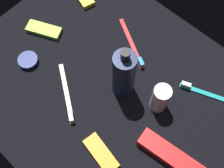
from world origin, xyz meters
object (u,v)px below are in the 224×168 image
object	(u,v)px
deodorant_stick	(160,98)
toothpaste_box_red	(171,156)
snack_bar_lime	(43,30)
snack_bar_orange	(101,154)
lotion_bottle	(124,74)
toothbrush_teal	(208,94)
toothbrush_red	(133,45)
toothbrush_brown	(67,96)
cream_tin_right	(28,60)

from	to	relation	value
deodorant_stick	toothpaste_box_red	xyz separation A→B (cm)	(-11.13, 8.76, -3.27)
snack_bar_lime	snack_bar_orange	world-z (taller)	same
deodorant_stick	snack_bar_orange	bearing A→B (deg)	83.77
lotion_bottle	snack_bar_orange	world-z (taller)	lotion_bottle
toothbrush_teal	snack_bar_orange	bearing A→B (deg)	71.87
toothbrush_red	snack_bar_lime	distance (cm)	27.26
deodorant_stick	snack_bar_lime	distance (cm)	40.72
snack_bar_lime	toothbrush_red	bearing A→B (deg)	-172.84
deodorant_stick	toothbrush_brown	size ratio (longest dim) A/B	0.62
toothpaste_box_red	snack_bar_lime	bearing A→B (deg)	-10.90
lotion_bottle	snack_bar_lime	world-z (taller)	lotion_bottle
deodorant_stick	toothbrush_teal	size ratio (longest dim) A/B	0.57
cream_tin_right	toothpaste_box_red	bearing A→B (deg)	-172.64
toothpaste_box_red	snack_bar_orange	size ratio (longest dim) A/B	1.69
snack_bar_lime	lotion_bottle	bearing A→B (deg)	159.95
deodorant_stick	cream_tin_right	world-z (taller)	deodorant_stick
toothbrush_brown	snack_bar_orange	bearing A→B (deg)	164.03
toothpaste_box_red	snack_bar_lime	world-z (taller)	toothpaste_box_red
deodorant_stick	toothbrush_red	size ratio (longest dim) A/B	0.59
toothbrush_red	cream_tin_right	bearing A→B (deg)	52.31
toothpaste_box_red	toothbrush_red	bearing A→B (deg)	-39.46
lotion_bottle	toothbrush_teal	xyz separation A→B (cm)	(-18.41, -14.28, -7.98)
toothbrush_red	snack_bar_orange	distance (cm)	32.75
deodorant_stick	toothpaste_box_red	size ratio (longest dim) A/B	0.55
lotion_bottle	cream_tin_right	xyz separation A→B (cm)	(25.41, 12.19, -7.81)
toothbrush_teal	toothpaste_box_red	xyz separation A→B (cm)	(-2.98, 20.42, 0.99)
snack_bar_orange	toothbrush_red	bearing A→B (deg)	-52.79
toothbrush_teal	cream_tin_right	bearing A→B (deg)	31.13
toothbrush_teal	toothpaste_box_red	bearing A→B (deg)	98.31
toothbrush_teal	cream_tin_right	size ratio (longest dim) A/B	3.02
snack_bar_orange	cream_tin_right	world-z (taller)	same
toothbrush_brown	toothbrush_teal	xyz separation A→B (cm)	(-27.79, -26.49, 0.00)
toothpaste_box_red	deodorant_stick	bearing A→B (deg)	-44.90
toothbrush_brown	snack_bar_orange	world-z (taller)	toothbrush_brown
deodorant_stick	toothbrush_red	world-z (taller)	deodorant_stick
toothbrush_brown	deodorant_stick	bearing A→B (deg)	-142.96
toothbrush_red	toothpaste_box_red	bearing A→B (deg)	147.24
toothbrush_red	toothbrush_brown	xyz separation A→B (cm)	(2.63, 24.18, 0.00)
toothpaste_box_red	cream_tin_right	xyz separation A→B (cm)	(46.81, 6.04, -0.82)
cream_tin_right	snack_bar_lime	bearing A→B (deg)	-65.26
toothpaste_box_red	cream_tin_right	bearing A→B (deg)	0.66
toothbrush_teal	deodorant_stick	bearing A→B (deg)	55.08
toothbrush_teal	toothpaste_box_red	distance (cm)	20.66
toothbrush_red	toothbrush_teal	distance (cm)	25.27
toothbrush_teal	snack_bar_orange	size ratio (longest dim) A/B	1.65
deodorant_stick	snack_bar_orange	xyz separation A→B (cm)	(2.17, 19.83, -4.12)
snack_bar_lime	snack_bar_orange	size ratio (longest dim) A/B	1.00
lotion_bottle	cream_tin_right	world-z (taller)	lotion_bottle
deodorant_stick	toothbrush_red	distance (cm)	19.89
toothbrush_teal	snack_bar_orange	xyz separation A→B (cm)	(10.31, 31.49, 0.14)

